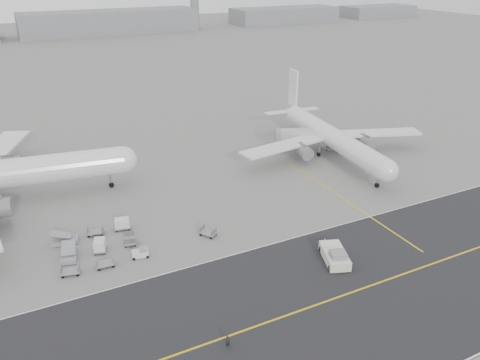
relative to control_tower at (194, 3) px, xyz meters
name	(u,v)px	position (x,y,z in m)	size (l,w,h in m)	color
ground	(214,251)	(-100.00, -265.00, -16.25)	(700.00, 700.00, 0.00)	gray
taxiway	(302,310)	(-94.98, -282.98, -16.24)	(220.00, 59.00, 0.03)	#262628
horizon_buildings	(96,34)	(-70.00, -5.00, -16.25)	(520.00, 28.00, 28.00)	gray
control_tower	(194,3)	(0.00, 0.00, 0.00)	(7.00, 7.00, 31.25)	gray
airliner_b	(331,136)	(-58.78, -239.33, -11.51)	(46.86, 47.57, 16.42)	white
pushback_tug	(335,256)	(-84.27, -275.74, -15.21)	(5.32, 8.92, 2.54)	silver
jet_bridge	(305,135)	(-62.51, -234.13, -12.33)	(14.88, 7.55, 5.63)	gray
gse_cluster	(101,250)	(-116.24, -256.53, -16.25)	(18.14, 17.51, 2.10)	gray
stray_dolly	(208,235)	(-98.95, -260.11, -16.25)	(1.66, 2.69, 1.66)	silver
ground_crew_a	(228,341)	(-106.61, -284.59, -15.39)	(0.63, 0.41, 1.73)	black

